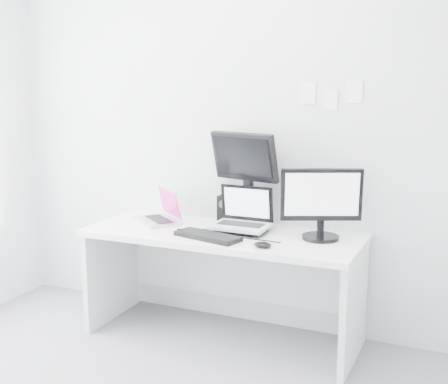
{
  "coord_description": "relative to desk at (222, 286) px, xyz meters",
  "views": [
    {
      "loc": [
        1.53,
        -2.22,
        1.72
      ],
      "look_at": [
        0.02,
        1.23,
        1.0
      ],
      "focal_mm": 48.32,
      "sensor_mm": 36.0,
      "label": 1
    }
  ],
  "objects": [
    {
      "name": "wall_note_2",
      "position": [
        0.75,
        0.34,
        1.26
      ],
      "size": [
        0.1,
        0.0,
        0.14
      ],
      "primitive_type": "cube",
      "color": "white",
      "rests_on": "back_wall"
    },
    {
      "name": "wall_note_0",
      "position": [
        0.45,
        0.34,
        1.26
      ],
      "size": [
        0.1,
        0.0,
        0.14
      ],
      "primitive_type": "cube",
      "color": "white",
      "rests_on": "back_wall"
    },
    {
      "name": "keyboard",
      "position": [
        -0.02,
        -0.18,
        0.38
      ],
      "size": [
        0.46,
        0.26,
        0.03
      ],
      "primitive_type": "cube",
      "rotation": [
        0.0,
        0.0,
        -0.25
      ],
      "color": "black",
      "rests_on": "desk"
    },
    {
      "name": "mouse",
      "position": [
        0.36,
        -0.24,
        0.38
      ],
      "size": [
        0.11,
        0.07,
        0.04
      ],
      "primitive_type": "ellipsoid",
      "rotation": [
        0.0,
        0.0,
        -0.0
      ],
      "color": "black",
      "rests_on": "desk"
    },
    {
      "name": "rear_monitor",
      "position": [
        0.07,
        0.23,
        0.69
      ],
      "size": [
        0.51,
        0.27,
        0.65
      ],
      "primitive_type": "cube",
      "rotation": [
        0.0,
        0.0,
        -0.22
      ],
      "color": "black",
      "rests_on": "desk"
    },
    {
      "name": "macbook",
      "position": [
        -0.52,
        0.06,
        0.49
      ],
      "size": [
        0.42,
        0.41,
        0.25
      ],
      "primitive_type": "cube",
      "rotation": [
        0.0,
        0.0,
        -0.68
      ],
      "color": "#BBBBC0",
      "rests_on": "desk"
    },
    {
      "name": "speaker",
      "position": [
        -0.11,
        0.3,
        0.45
      ],
      "size": [
        0.12,
        0.12,
        0.18
      ],
      "primitive_type": "cube",
      "rotation": [
        0.0,
        0.0,
        0.38
      ],
      "color": "black",
      "rests_on": "desk"
    },
    {
      "name": "desk",
      "position": [
        0.0,
        0.0,
        0.0
      ],
      "size": [
        1.8,
        0.7,
        0.73
      ],
      "primitive_type": "cube",
      "color": "white",
      "rests_on": "ground"
    },
    {
      "name": "wall_note_1",
      "position": [
        0.6,
        0.34,
        1.22
      ],
      "size": [
        0.09,
        0.0,
        0.13
      ],
      "primitive_type": "cube",
      "color": "white",
      "rests_on": "back_wall"
    },
    {
      "name": "back_wall",
      "position": [
        0.0,
        0.35,
        0.99
      ],
      "size": [
        3.6,
        0.0,
        3.6
      ],
      "primitive_type": "plane",
      "rotation": [
        1.57,
        0.0,
        0.0
      ],
      "color": "silver",
      "rests_on": "ground"
    },
    {
      "name": "dell_laptop",
      "position": [
        0.11,
        0.04,
        0.52
      ],
      "size": [
        0.36,
        0.28,
        0.3
      ],
      "primitive_type": "cube",
      "rotation": [
        0.0,
        0.0,
        -0.0
      ],
      "color": "#B1B4B9",
      "rests_on": "desk"
    },
    {
      "name": "samsung_monitor",
      "position": [
        0.63,
        0.09,
        0.59
      ],
      "size": [
        0.55,
        0.41,
        0.46
      ],
      "primitive_type": "cube",
      "rotation": [
        0.0,
        0.0,
        0.41
      ],
      "color": "black",
      "rests_on": "desk"
    }
  ]
}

